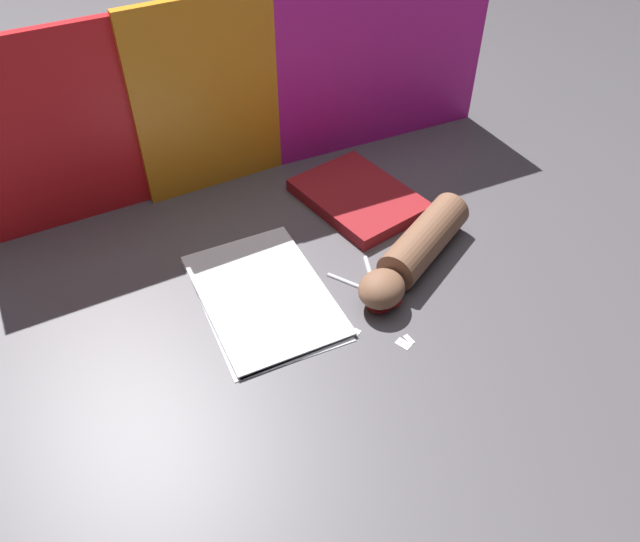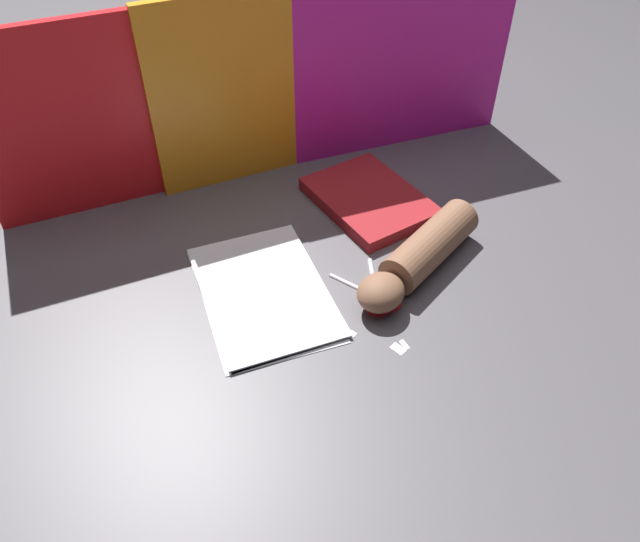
{
  "view_description": "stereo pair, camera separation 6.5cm",
  "coord_description": "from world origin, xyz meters",
  "views": [
    {
      "loc": [
        -0.38,
        -0.76,
        0.81
      ],
      "look_at": [
        -0.04,
        -0.04,
        0.06
      ],
      "focal_mm": 35.0,
      "sensor_mm": 36.0,
      "label": 1
    },
    {
      "loc": [
        -0.32,
        -0.79,
        0.81
      ],
      "look_at": [
        -0.04,
        -0.04,
        0.06
      ],
      "focal_mm": 35.0,
      "sensor_mm": 36.0,
      "label": 2
    }
  ],
  "objects": [
    {
      "name": "backdrop_panel_center",
      "position": [
        0.03,
        0.39,
        0.2
      ],
      "size": [
        0.53,
        0.05,
        0.4
      ],
      "color": "orange",
      "rests_on": "ground_plane"
    },
    {
      "name": "paper_scrap_near",
      "position": [
        0.05,
        -0.2,
        0.0
      ],
      "size": [
        0.01,
        0.02,
        0.0
      ],
      "color": "white",
      "rests_on": "ground_plane"
    },
    {
      "name": "paper_scrap_far",
      "position": [
        0.04,
        -0.21,
        0.0
      ],
      "size": [
        0.03,
        0.03,
        0.0
      ],
      "color": "white",
      "rests_on": "ground_plane"
    },
    {
      "name": "scissors",
      "position": [
        0.06,
        -0.08,
        0.0
      ],
      "size": [
        0.11,
        0.15,
        0.01
      ],
      "color": "silver",
      "rests_on": "ground_plane"
    },
    {
      "name": "book_closed",
      "position": [
        0.16,
        0.17,
        0.01
      ],
      "size": [
        0.24,
        0.3,
        0.03
      ],
      "color": "maroon",
      "rests_on": "ground_plane"
    },
    {
      "name": "ground_plane",
      "position": [
        0.0,
        0.0,
        0.0
      ],
      "size": [
        6.0,
        6.0,
        0.0
      ],
      "primitive_type": "plane",
      "color": "#4C494F"
    },
    {
      "name": "hand_forearm",
      "position": [
        0.16,
        -0.05,
        0.04
      ],
      "size": [
        0.32,
        0.23,
        0.08
      ],
      "color": "brown",
      "rests_on": "ground_plane"
    },
    {
      "name": "backdrop_panel_left",
      "position": [
        -0.3,
        0.39,
        0.2
      ],
      "size": [
        0.56,
        0.04,
        0.39
      ],
      "color": "red",
      "rests_on": "ground_plane"
    },
    {
      "name": "backdrop_panel_right",
      "position": [
        0.28,
        0.39,
        0.21
      ],
      "size": [
        0.6,
        0.03,
        0.42
      ],
      "color": "#D81E9E",
      "rests_on": "ground_plane"
    },
    {
      "name": "paper_scrap_mid",
      "position": [
        -0.02,
        -0.15,
        0.0
      ],
      "size": [
        0.02,
        0.02,
        0.0
      ],
      "color": "white",
      "rests_on": "ground_plane"
    },
    {
      "name": "paper_stack",
      "position": [
        -0.13,
        -0.0,
        0.0
      ],
      "size": [
        0.23,
        0.33,
        0.01
      ],
      "color": "white",
      "rests_on": "ground_plane"
    }
  ]
}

